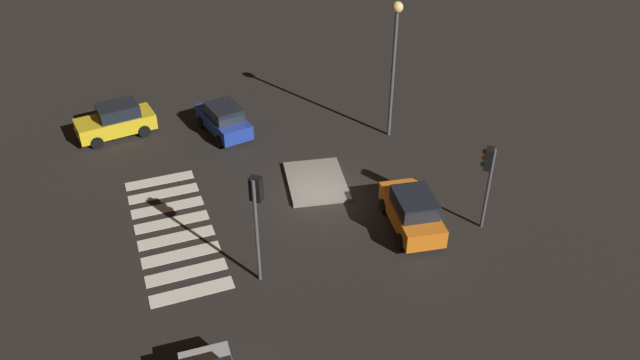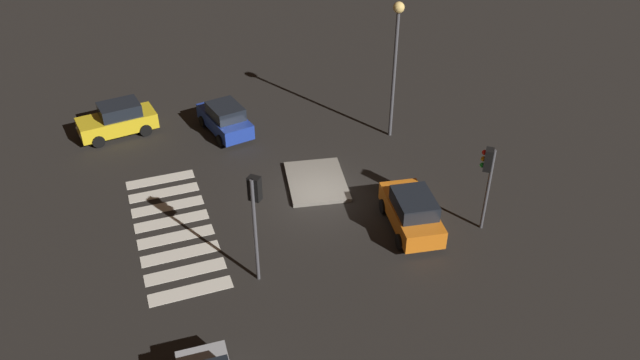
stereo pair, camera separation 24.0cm
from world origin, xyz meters
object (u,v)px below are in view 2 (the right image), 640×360
car_orange (412,212)px  street_lamp (396,47)px  traffic_light_east (255,204)px  traffic_island (316,181)px  car_yellow (118,120)px  traffic_light_north (488,169)px  car_blue (225,119)px

car_orange → street_lamp: size_ratio=0.58×
street_lamp → traffic_light_east: bearing=-48.9°
traffic_light_east → street_lamp: bearing=-4.8°
car_orange → traffic_light_east: bearing=104.8°
traffic_island → street_lamp: 7.77m
traffic_island → traffic_light_east: (5.33, -4.25, 3.43)m
car_yellow → traffic_light_north: 19.45m
traffic_light_east → car_yellow: bearing=61.2°
traffic_island → car_orange: size_ratio=0.95×
traffic_light_east → car_orange: bearing=-39.9°
car_orange → traffic_light_north: size_ratio=1.08×
traffic_island → traffic_light_north: bearing=44.4°
traffic_light_east → street_lamp: size_ratio=0.64×
traffic_light_east → street_lamp: (-8.29, 9.50, 1.47)m
traffic_light_east → traffic_light_north: traffic_light_east is taller
car_blue → traffic_light_east: (11.56, -1.29, 2.68)m
car_blue → street_lamp: size_ratio=0.57×
car_blue → car_orange: 12.20m
traffic_light_north → street_lamp: 8.74m
traffic_light_east → traffic_light_north: (0.21, 9.67, -0.55)m
car_blue → traffic_light_east: size_ratio=0.88×
traffic_light_east → traffic_light_north: size_ratio=1.19×
traffic_light_east → car_blue: bearing=37.7°
traffic_light_east → street_lamp: 12.69m
car_yellow → car_blue: bearing=152.8°
traffic_light_north → traffic_light_east: bearing=36.1°
car_yellow → car_orange: 16.75m
car_yellow → car_orange: car_orange is taller
car_yellow → traffic_light_east: size_ratio=0.91×
car_blue → traffic_light_north: bearing=-155.9°
traffic_light_north → car_blue: bearing=-17.2°
traffic_island → car_blue: (-6.23, -2.96, 0.75)m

